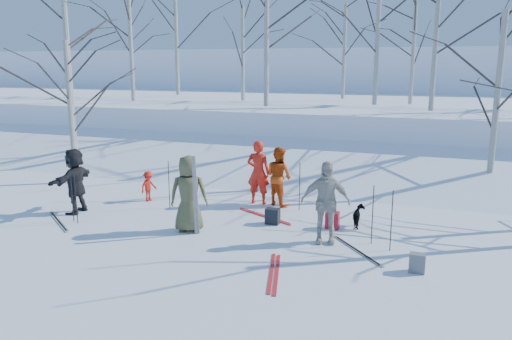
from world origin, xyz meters
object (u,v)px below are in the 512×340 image
at_px(skier_redor_behind, 279,176).
at_px(skier_olive_center, 189,194).
at_px(dog, 359,217).
at_px(skier_red_seated, 149,186).
at_px(backpack_grey, 417,263).
at_px(skier_cream_east, 325,202).
at_px(skier_grey_west, 75,181).
at_px(skier_red_north, 258,172).
at_px(backpack_red, 332,220).
at_px(backpack_dark, 273,216).

bearing_deg(skier_redor_behind, skier_olive_center, 95.26).
distance_m(skier_olive_center, dog, 4.18).
bearing_deg(skier_red_seated, backpack_grey, -96.40).
distance_m(skier_cream_east, skier_grey_west, 6.78).
bearing_deg(skier_cream_east, backpack_grey, -40.45).
height_order(skier_olive_center, skier_cream_east, skier_cream_east).
bearing_deg(skier_red_north, skier_redor_behind, -174.10).
relative_size(backpack_red, backpack_grey, 1.11).
xyz_separation_m(dog, backpack_red, (-0.59, -0.30, -0.06)).
height_order(skier_red_north, backpack_grey, skier_red_north).
xyz_separation_m(skier_red_seated, skier_cream_east, (5.59, -1.66, 0.49)).
bearing_deg(skier_redor_behind, dog, -177.78).
bearing_deg(backpack_dark, backpack_red, 6.06).
bearing_deg(backpack_grey, skier_cream_east, 153.15).
distance_m(backpack_red, backpack_dark, 1.49).
distance_m(skier_olive_center, backpack_grey, 5.35).
distance_m(skier_cream_east, backpack_dark, 1.88).
relative_size(skier_red_north, skier_cream_east, 0.99).
bearing_deg(skier_grey_west, backpack_dark, 96.01).
bearing_deg(backpack_dark, backpack_grey, -27.98).
bearing_deg(backpack_red, skier_red_seated, 173.36).
relative_size(skier_red_north, backpack_grey, 4.84).
relative_size(skier_red_north, skier_redor_behind, 1.10).
xyz_separation_m(skier_redor_behind, skier_red_seated, (-3.69, -0.93, -0.39)).
bearing_deg(skier_red_seated, backpack_dark, -88.13).
bearing_deg(skier_grey_west, backpack_grey, 80.00).
xyz_separation_m(skier_red_north, backpack_grey, (4.53, -3.53, -0.73)).
relative_size(skier_cream_east, backpack_dark, 4.66).
xyz_separation_m(skier_grey_west, backpack_red, (6.76, 1.05, -0.67)).
distance_m(dog, backpack_red, 0.67).
bearing_deg(backpack_red, skier_redor_behind, 139.90).
bearing_deg(backpack_dark, dog, 12.51).
distance_m(skier_olive_center, backpack_red, 3.54).
distance_m(skier_redor_behind, skier_grey_west, 5.54).
bearing_deg(dog, skier_redor_behind, -36.59).
xyz_separation_m(skier_red_north, skier_cream_east, (2.49, -2.50, 0.01)).
xyz_separation_m(skier_red_seated, backpack_dark, (4.09, -0.80, -0.25)).
distance_m(skier_cream_east, backpack_red, 1.24).
bearing_deg(skier_olive_center, skier_redor_behind, -134.42).
bearing_deg(skier_olive_center, skier_red_seated, -60.27).
height_order(skier_olive_center, skier_red_north, skier_olive_center).
relative_size(backpack_grey, backpack_dark, 0.95).
height_order(dog, backpack_dark, dog).
distance_m(skier_red_north, skier_redor_behind, 0.60).
bearing_deg(backpack_dark, skier_red_seated, 168.86).
relative_size(skier_red_north, backpack_dark, 4.60).
bearing_deg(skier_grey_west, skier_redor_behind, 114.67).
bearing_deg(skier_redor_behind, skier_cream_east, 155.82).
bearing_deg(skier_cream_east, dog, 53.08).
relative_size(skier_olive_center, dog, 2.84).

